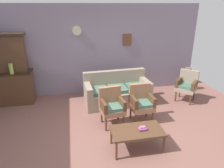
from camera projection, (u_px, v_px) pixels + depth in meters
ground_plane at (116, 138)px, 4.39m from camera, size 7.68×7.68×0.00m
wall_back_with_decor at (98, 50)px, 6.30m from camera, size 6.40×0.09×2.70m
side_cabinet at (13, 88)px, 5.82m from camera, size 1.16×0.55×0.93m
cabinet_upper_hutch at (7, 53)px, 5.54m from camera, size 0.99×0.38×1.03m
vase_on_cabinet at (11, 69)px, 5.45m from camera, size 0.11×0.11×0.29m
floral_couch at (117, 92)px, 5.85m from camera, size 1.85×0.90×0.90m
armchair_row_middle at (112, 105)px, 4.74m from camera, size 0.57×0.55×0.90m
armchair_near_couch_end at (141, 101)px, 4.92m from camera, size 0.53×0.50×0.90m
wingback_chair_by_fireplace at (187, 85)px, 5.95m from camera, size 0.71×0.71×0.90m
coffee_table at (137, 132)px, 3.95m from camera, size 1.00×0.56×0.42m
book_stack_on_table at (143, 128)px, 3.93m from camera, size 0.16×0.10×0.06m
floor_vase_by_wall at (187, 79)px, 6.73m from camera, size 0.20×0.20×0.76m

